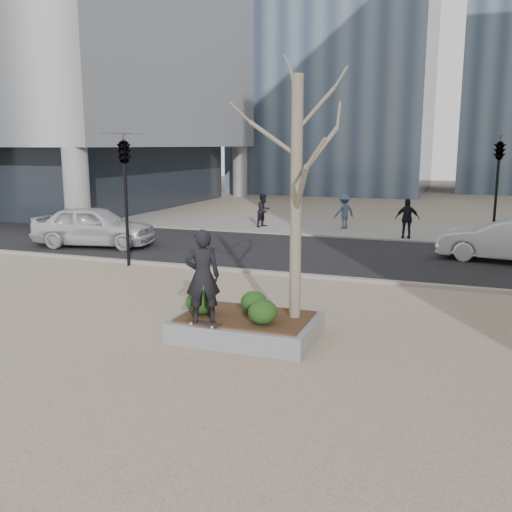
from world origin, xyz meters
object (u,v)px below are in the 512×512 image
(skateboard, at_px, (203,324))
(skateboarder, at_px, (203,276))
(police_car, at_px, (94,226))
(planter, at_px, (246,327))

(skateboard, relative_size, skateboarder, 0.40)
(skateboard, relative_size, police_car, 0.16)
(police_car, bearing_deg, skateboarder, -145.89)
(planter, distance_m, skateboarder, 1.63)
(planter, relative_size, police_car, 0.61)
(skateboarder, bearing_deg, planter, -154.73)
(planter, bearing_deg, skateboarder, -127.36)
(skateboard, height_order, police_car, police_car)
(planter, height_order, police_car, police_car)
(planter, bearing_deg, skateboard, -127.36)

